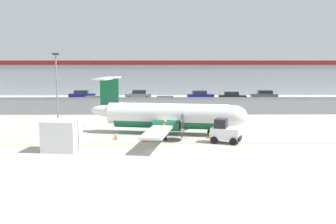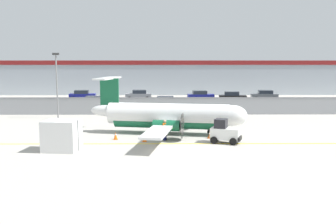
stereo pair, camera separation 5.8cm
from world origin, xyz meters
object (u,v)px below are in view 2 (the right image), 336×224
Objects in this scene: parked_car_0 at (82,95)px; parked_car_4 at (200,96)px; ground_crew_worker at (165,129)px; parked_car_6 at (265,95)px; cargo_container at (62,135)px; traffic_cone_near_right at (210,135)px; parked_car_5 at (232,97)px; baggage_tug at (225,132)px; apron_light_pole at (57,80)px; traffic_cone_near_left at (116,136)px; commuter_airplane at (171,116)px; parked_car_1 at (95,102)px; parked_car_2 at (139,95)px; traffic_cone_far_left at (144,138)px; parked_car_3 at (166,102)px.

parked_car_0 and parked_car_4 have the same top height.
parked_car_6 is (16.19, 30.70, -0.06)m from ground_crew_worker.
parked_car_6 is (23.56, 34.08, -0.21)m from cargo_container.
parked_car_5 is (6.72, 27.10, 0.58)m from traffic_cone_near_right.
baggage_tug is at bearing -95.24° from parked_car_5.
traffic_cone_near_left is at bearing -55.63° from apron_light_pole.
commuter_airplane is 27.63m from parked_car_4.
parked_car_1 reaches higher than traffic_cone_near_left.
traffic_cone_near_left is 1.00× the size of traffic_cone_near_right.
traffic_cone_near_left is 32.01m from parked_car_0.
traffic_cone_near_left is 31.12m from parked_car_5.
parked_car_1 is (-9.96, 17.77, -0.71)m from commuter_airplane.
apron_light_pole reaches higher than parked_car_5.
parked_car_4 is at bearing 9.30° from parked_car_6.
baggage_tug is 0.60× the size of parked_car_2.
parked_car_2 is at bearing -2.31° from parked_car_0.
baggage_tug is 6.34m from traffic_cone_far_left.
parked_car_3 is at bearing -53.90° from ground_crew_worker.
parked_car_3 is 15.07m from apron_light_pole.
cargo_container is at bearing 60.51° from parked_car_6.
baggage_tug is 1.51× the size of ground_crew_worker.
traffic_cone_near_left and traffic_cone_far_left have the same top height.
traffic_cone_far_left is at bearing 65.38° from parked_car_6.
parked_car_0 is at bearing -1.19° from parked_car_2.
apron_light_pole is (-12.20, -8.16, 3.41)m from parked_car_3.
commuter_airplane is 25.05× the size of traffic_cone_near_left.
baggage_tug reaches higher than ground_crew_worker.
baggage_tug is 4.02× the size of traffic_cone_near_left.
commuter_airplane is 9.43× the size of ground_crew_worker.
traffic_cone_near_right is 0.15× the size of parked_car_5.
parked_car_6 is (16.02, 10.45, 0.00)m from parked_car_3.
commuter_airplane reaches higher than parked_car_6.
traffic_cone_near_right and traffic_cone_far_left have the same top height.
commuter_airplane reaches higher than parked_car_5.
cargo_container reaches higher than parked_car_2.
apron_light_pole is (-17.71, -17.84, 3.41)m from parked_car_4.
traffic_cone_near_left is at bearing -142.23° from commuter_airplane.
parked_car_2 is (-4.30, 31.32, -0.06)m from ground_crew_worker.
parked_car_6 is 0.60× the size of apron_light_pole.
commuter_airplane is 27.04m from parked_car_5.
traffic_cone_near_right is 5.51m from traffic_cone_far_left.
traffic_cone_near_right is 29.16m from parked_car_4.
parked_car_1 is (-9.44, 20.58, -0.06)m from ground_crew_worker.
traffic_cone_near_right is 34.70m from parked_car_0.
commuter_airplane reaches higher than traffic_cone_near_right.
apron_light_pole reaches higher than traffic_cone_far_left.
ground_crew_worker is 20.26m from parked_car_3.
commuter_airplane reaches higher than baggage_tug.
baggage_tug is 12.28m from cargo_container.
parked_car_4 is (13.04, 33.32, -0.21)m from cargo_container.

